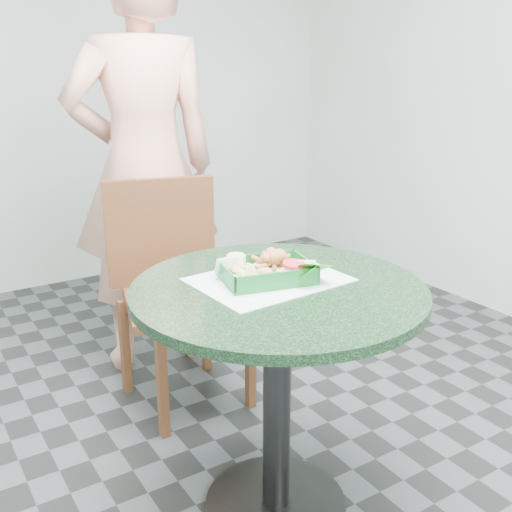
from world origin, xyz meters
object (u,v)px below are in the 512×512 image
diner_person (141,114)px  food_basket (266,281)px  cafe_table (278,345)px  dining_chair (174,277)px  sauce_ramekin (233,268)px  crab_sandwich (271,266)px

diner_person → food_basket: diner_person is taller
cafe_table → dining_chair: 0.84m
food_basket → dining_chair: bearing=86.3°
cafe_table → sauce_ramekin: (-0.07, 0.13, 0.22)m
cafe_table → food_basket: 0.20m
cafe_table → dining_chair: size_ratio=0.93×
dining_chair → diner_person: (0.03, 0.34, 0.64)m
cafe_table → diner_person: 1.32m
crab_sandwich → sauce_ramekin: crab_sandwich is taller
cafe_table → diner_person: diner_person is taller
cafe_table → food_basket: food_basket is taller
dining_chair → crab_sandwich: size_ratio=7.32×
crab_sandwich → sauce_ramekin: (-0.10, 0.05, -0.00)m
diner_person → food_basket: (-0.09, -1.12, -0.41)m
cafe_table → sauce_ramekin: 0.27m
dining_chair → crab_sandwich: dining_chair is taller
dining_chair → food_basket: dining_chair is taller
dining_chair → crab_sandwich: (-0.02, -0.75, 0.27)m
food_basket → sauce_ramekin: size_ratio=4.47×
diner_person → sauce_ramekin: 1.12m
cafe_table → sauce_ramekin: bearing=119.0°
cafe_table → food_basket: size_ratio=3.32×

